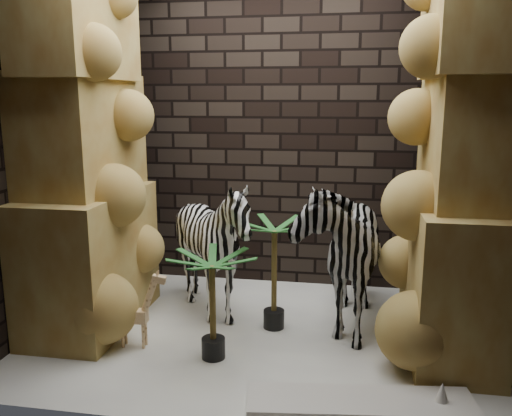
% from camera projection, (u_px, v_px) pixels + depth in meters
% --- Properties ---
extents(floor, '(3.50, 3.50, 0.00)m').
position_uv_depth(floor, '(259.00, 334.00, 4.22)').
color(floor, white).
rests_on(floor, ground).
extents(wall_back, '(3.50, 0.00, 3.50)m').
position_uv_depth(wall_back, '(280.00, 134.00, 5.12)').
color(wall_back, black).
rests_on(wall_back, ground).
extents(wall_front, '(3.50, 0.00, 3.50)m').
position_uv_depth(wall_front, '(219.00, 166.00, 2.71)').
color(wall_front, black).
rests_on(wall_front, ground).
extents(wall_left, '(0.00, 3.00, 3.00)m').
position_uv_depth(wall_left, '(42.00, 141.00, 4.21)').
color(wall_left, black).
rests_on(wall_left, ground).
extents(wall_right, '(0.00, 3.00, 3.00)m').
position_uv_depth(wall_right, '(512.00, 149.00, 3.62)').
color(wall_right, black).
rests_on(wall_right, ground).
extents(rock_pillar_left, '(0.68, 1.30, 3.00)m').
position_uv_depth(rock_pillar_left, '(83.00, 142.00, 4.15)').
color(rock_pillar_left, tan).
rests_on(rock_pillar_left, floor).
extents(rock_pillar_right, '(0.58, 1.25, 3.00)m').
position_uv_depth(rock_pillar_right, '(461.00, 148.00, 3.67)').
color(rock_pillar_right, tan).
rests_on(rock_pillar_right, floor).
extents(zebra_right, '(0.69, 1.25, 1.47)m').
position_uv_depth(zebra_right, '(339.00, 237.00, 4.30)').
color(zebra_right, white).
rests_on(zebra_right, floor).
extents(zebra_left, '(1.11, 1.32, 1.11)m').
position_uv_depth(zebra_left, '(214.00, 254.00, 4.44)').
color(zebra_left, white).
rests_on(zebra_left, floor).
extents(giraffe_toy, '(0.32, 0.12, 0.62)m').
position_uv_depth(giraffe_toy, '(133.00, 308.00, 3.95)').
color(giraffe_toy, '#EEC48A').
rests_on(giraffe_toy, floor).
extents(palm_front, '(0.36, 0.36, 0.91)m').
position_uv_depth(palm_front, '(274.00, 274.00, 4.24)').
color(palm_front, '#1E5727').
rests_on(palm_front, floor).
extents(palm_back, '(0.36, 0.36, 0.79)m').
position_uv_depth(palm_back, '(213.00, 306.00, 3.75)').
color(palm_back, '#1E5727').
rests_on(palm_back, floor).
extents(surfboard, '(1.41, 0.51, 0.05)m').
position_uv_depth(surfboard, '(361.00, 403.00, 3.22)').
color(surfboard, silver).
rests_on(surfboard, floor).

